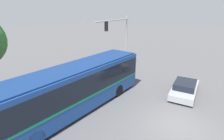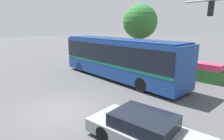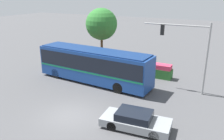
{
  "view_description": "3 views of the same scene",
  "coord_description": "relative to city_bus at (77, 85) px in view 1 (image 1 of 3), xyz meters",
  "views": [
    {
      "loc": [
        -10.17,
        -2.18,
        7.12
      ],
      "look_at": [
        1.96,
        6.31,
        1.89
      ],
      "focal_mm": 28.83,
      "sensor_mm": 36.0,
      "label": 1
    },
    {
      "loc": [
        8.23,
        -4.46,
        4.3
      ],
      "look_at": [
        -1.11,
        4.85,
        1.16
      ],
      "focal_mm": 29.94,
      "sensor_mm": 36.0,
      "label": 2
    },
    {
      "loc": [
        9.56,
        -11.58,
        8.37
      ],
      "look_at": [
        0.7,
        5.17,
        2.06
      ],
      "focal_mm": 37.0,
      "sensor_mm": 36.0,
      "label": 3
    }
  ],
  "objects": [
    {
      "name": "sedan_foreground",
      "position": [
        6.83,
        -5.81,
        -1.3
      ],
      "size": [
        4.61,
        2.31,
        1.19
      ],
      "rotation": [
        0.0,
        0.0,
        0.1
      ],
      "color": "gray",
      "rests_on": "ground"
    },
    {
      "name": "ground_plane",
      "position": [
        2.07,
        -6.52,
        -1.87
      ],
      "size": [
        140.0,
        140.0,
        0.0
      ],
      "primitive_type": "plane",
      "color": "#4C4C4F"
    },
    {
      "name": "flowering_hedge",
      "position": [
        1.29,
        4.25,
        -1.16
      ],
      "size": [
        10.75,
        1.03,
        1.45
      ],
      "color": "#286028",
      "rests_on": "ground"
    },
    {
      "name": "city_bus",
      "position": [
        0.0,
        0.0,
        0.0
      ],
      "size": [
        11.93,
        3.21,
        3.29
      ],
      "rotation": [
        0.0,
        0.0,
        3.09
      ],
      "color": "navy",
      "rests_on": "ground"
    },
    {
      "name": "traffic_light_pole",
      "position": [
        8.6,
        1.88,
        2.26
      ],
      "size": [
        5.64,
        0.24,
        6.18
      ],
      "rotation": [
        0.0,
        0.0,
        3.14
      ],
      "color": "gray",
      "rests_on": "ground"
    }
  ]
}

